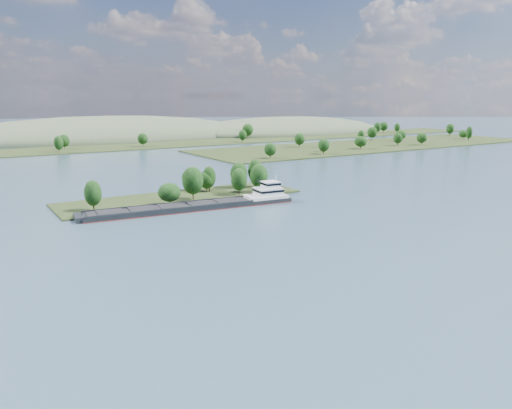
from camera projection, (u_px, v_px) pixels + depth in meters
ground at (259, 231)px, 156.60m from camera, size 1800.00×1800.00×0.00m
tree_island at (199, 187)px, 208.34m from camera, size 100.00×32.91×14.54m
right_bank at (375, 144)px, 425.17m from camera, size 320.00×90.00×15.08m
back_shoreline at (81, 148)px, 393.59m from camera, size 900.00×60.00×15.49m
hill_east at (286, 132)px, 581.24m from camera, size 260.00×140.00×36.00m
hill_west at (107, 138)px, 502.28m from camera, size 320.00×160.00×44.00m
cargo_barge at (205, 204)px, 188.22m from camera, size 82.39×18.51×11.06m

